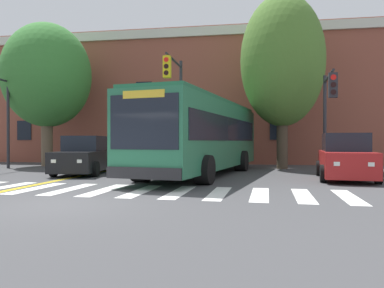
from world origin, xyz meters
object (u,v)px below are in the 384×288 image
at_px(traffic_light_near_corner, 328,104).
at_px(street_tree_curbside_small, 47,76).
at_px(car_teal_behind_bus, 207,151).
at_px(car_red_far_lane, 345,158).
at_px(city_bus, 202,135).
at_px(street_tree_curbside_large, 282,61).
at_px(traffic_light_overhead, 176,93).
at_px(car_black_near_lane, 86,156).

bearing_deg(traffic_light_near_corner, street_tree_curbside_small, 166.69).
xyz_separation_m(car_teal_behind_bus, traffic_light_near_corner, (6.62, -9.07, 2.36)).
distance_m(car_red_far_lane, street_tree_curbside_small, 17.77).
bearing_deg(city_bus, street_tree_curbside_large, 49.33).
bearing_deg(traffic_light_overhead, city_bus, -48.45).
xyz_separation_m(traffic_light_near_corner, street_tree_curbside_large, (-1.74, 3.75, 2.76)).
height_order(car_black_near_lane, car_teal_behind_bus, car_teal_behind_bus).
bearing_deg(street_tree_curbside_large, traffic_light_near_corner, -65.11).
height_order(car_black_near_lane, traffic_light_near_corner, traffic_light_near_corner).
relative_size(city_bus, street_tree_curbside_large, 1.25).
bearing_deg(car_teal_behind_bus, car_black_near_lane, -113.92).
bearing_deg(car_teal_behind_bus, street_tree_curbside_large, -47.46).
height_order(car_teal_behind_bus, traffic_light_near_corner, traffic_light_near_corner).
distance_m(traffic_light_overhead, street_tree_curbside_large, 6.38).
bearing_deg(traffic_light_near_corner, car_black_near_lane, -174.90).
bearing_deg(traffic_light_overhead, car_black_near_lane, -151.36).
bearing_deg(car_red_far_lane, car_teal_behind_bus, 122.74).
relative_size(traffic_light_near_corner, traffic_light_overhead, 0.80).
distance_m(car_teal_behind_bus, street_tree_curbside_large, 8.85).
bearing_deg(car_red_far_lane, city_bus, 170.11).
bearing_deg(city_bus, street_tree_curbside_small, 156.54).
bearing_deg(traffic_light_overhead, car_teal_behind_bus, 85.76).
height_order(car_red_far_lane, car_teal_behind_bus, car_teal_behind_bus).
xyz_separation_m(city_bus, street_tree_curbside_small, (-10.30, 4.47, 3.75)).
xyz_separation_m(city_bus, traffic_light_overhead, (-1.63, 1.84, 2.17)).
xyz_separation_m(car_red_far_lane, traffic_light_overhead, (-7.54, 2.87, 3.15)).
relative_size(car_black_near_lane, car_teal_behind_bus, 1.17).
xyz_separation_m(traffic_light_near_corner, traffic_light_overhead, (-7.21, 1.13, 0.78)).
xyz_separation_m(car_black_near_lane, traffic_light_overhead, (3.87, 2.12, 3.18)).
height_order(street_tree_curbside_large, street_tree_curbside_small, street_tree_curbside_large).
bearing_deg(street_tree_curbside_small, traffic_light_overhead, -16.88).
height_order(city_bus, car_black_near_lane, city_bus).
relative_size(car_teal_behind_bus, street_tree_curbside_large, 0.44).
distance_m(car_black_near_lane, car_teal_behind_bus, 11.01).
distance_m(street_tree_curbside_large, street_tree_curbside_small, 14.15).
distance_m(city_bus, traffic_light_near_corner, 5.80).
distance_m(city_bus, street_tree_curbside_small, 11.84).
height_order(city_bus, street_tree_curbside_large, street_tree_curbside_large).
relative_size(city_bus, traffic_light_overhead, 2.06).
height_order(city_bus, traffic_light_overhead, traffic_light_overhead).
height_order(car_red_far_lane, traffic_light_overhead, traffic_light_overhead).
bearing_deg(traffic_light_overhead, car_red_far_lane, -20.84).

